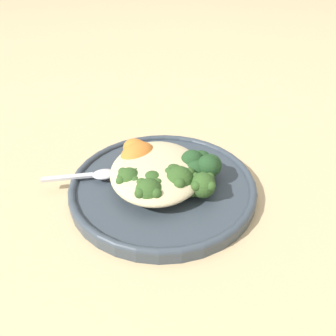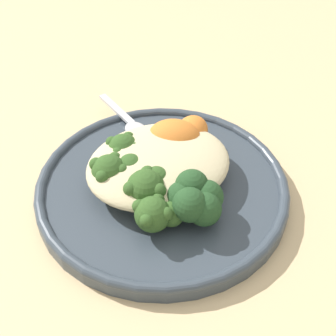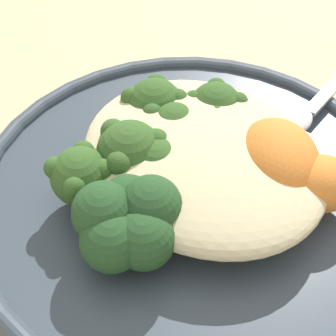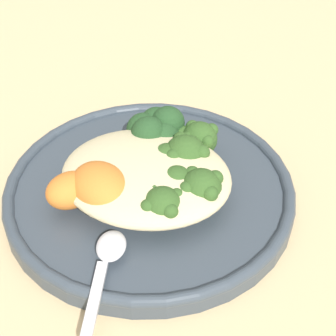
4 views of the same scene
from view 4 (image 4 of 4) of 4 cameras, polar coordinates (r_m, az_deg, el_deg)
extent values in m
plane|color=#D6B784|center=(0.57, -1.38, -2.06)|extent=(4.00, 4.00, 0.00)
cylinder|color=#38424C|center=(0.55, -1.42, -2.65)|extent=(0.28, 0.28, 0.02)
torus|color=#38424C|center=(0.55, -1.44, -2.04)|extent=(0.28, 0.28, 0.01)
ellipsoid|color=beige|center=(0.53, -2.39, -0.74)|extent=(0.16, 0.14, 0.03)
ellipsoid|color=#9EBC66|center=(0.54, -3.29, -1.32)|extent=(0.09, 0.09, 0.02)
sphere|color=#335623|center=(0.50, -0.58, -3.94)|extent=(0.04, 0.04, 0.04)
sphere|color=#335623|center=(0.49, -2.07, -3.98)|extent=(0.01, 0.01, 0.01)
sphere|color=#335623|center=(0.48, 0.25, -4.44)|extent=(0.01, 0.01, 0.01)
sphere|color=#335623|center=(0.50, 0.88, -2.84)|extent=(0.01, 0.01, 0.01)
sphere|color=#335623|center=(0.50, -1.38, -2.40)|extent=(0.01, 0.01, 0.01)
ellipsoid|color=#9EBC66|center=(0.54, -1.53, -1.17)|extent=(0.10, 0.04, 0.01)
sphere|color=#335623|center=(0.51, 3.35, -2.17)|extent=(0.04, 0.04, 0.04)
sphere|color=#335623|center=(0.50, 1.89, -2.17)|extent=(0.01, 0.01, 0.01)
sphere|color=#335623|center=(0.50, 4.31, -2.62)|extent=(0.01, 0.01, 0.01)
sphere|color=#335623|center=(0.51, 4.83, -1.03)|extent=(0.01, 0.01, 0.01)
sphere|color=#335623|center=(0.52, 2.48, -0.61)|extent=(0.01, 0.01, 0.01)
ellipsoid|color=#9EBC66|center=(0.54, -2.15, -1.10)|extent=(0.07, 0.03, 0.01)
sphere|color=#335623|center=(0.52, 0.88, -1.61)|extent=(0.04, 0.04, 0.04)
sphere|color=#335623|center=(0.51, -0.20, -1.82)|extent=(0.01, 0.01, 0.01)
sphere|color=#335623|center=(0.51, 2.37, -1.38)|extent=(0.01, 0.01, 0.01)
sphere|color=#335623|center=(0.52, 0.50, -0.14)|extent=(0.01, 0.01, 0.01)
ellipsoid|color=#9EBC66|center=(0.55, -3.28, 0.03)|extent=(0.06, 0.03, 0.02)
sphere|color=#335623|center=(0.54, -0.08, 0.72)|extent=(0.04, 0.04, 0.04)
sphere|color=#335623|center=(0.53, -1.36, 0.77)|extent=(0.01, 0.01, 0.01)
sphere|color=#335623|center=(0.53, 0.65, 0.41)|extent=(0.01, 0.01, 0.01)
sphere|color=#335623|center=(0.54, 1.18, 1.67)|extent=(0.01, 0.01, 0.01)
sphere|color=#335623|center=(0.55, -0.78, 2.02)|extent=(0.01, 0.01, 0.01)
ellipsoid|color=#9EBC66|center=(0.55, -2.09, 0.11)|extent=(0.07, 0.04, 0.02)
sphere|color=#335623|center=(0.54, 1.75, 1.26)|extent=(0.04, 0.04, 0.04)
sphere|color=#335623|center=(0.53, 0.53, 1.09)|extent=(0.02, 0.02, 0.02)
sphere|color=#335623|center=(0.54, 3.46, 1.57)|extent=(0.02, 0.02, 0.02)
sphere|color=#335623|center=(0.55, 1.31, 2.89)|extent=(0.02, 0.02, 0.02)
ellipsoid|color=#9EBC66|center=(0.56, -1.39, 0.38)|extent=(0.08, 0.05, 0.01)
sphere|color=#335623|center=(0.56, 2.79, 1.65)|extent=(0.03, 0.03, 0.03)
sphere|color=#335623|center=(0.55, 1.86, 1.69)|extent=(0.01, 0.01, 0.01)
sphere|color=#335623|center=(0.55, 3.39, 1.42)|extent=(0.01, 0.01, 0.01)
sphere|color=#335623|center=(0.56, 3.74, 2.36)|extent=(0.01, 0.01, 0.01)
sphere|color=#335623|center=(0.56, 2.24, 2.62)|extent=(0.01, 0.01, 0.01)
ellipsoid|color=#9EBC66|center=(0.56, -1.38, 0.96)|extent=(0.09, 0.08, 0.02)
sphere|color=#335623|center=(0.57, 3.21, 2.94)|extent=(0.04, 0.04, 0.04)
sphere|color=#335623|center=(0.56, 1.99, 3.03)|extent=(0.01, 0.01, 0.01)
sphere|color=#335623|center=(0.56, 4.01, 2.68)|extent=(0.01, 0.01, 0.01)
sphere|color=#335623|center=(0.57, 4.45, 3.87)|extent=(0.01, 0.01, 0.01)
sphere|color=#335623|center=(0.58, 2.48, 4.21)|extent=(0.01, 0.01, 0.01)
ellipsoid|color=#9EBC66|center=(0.56, -2.45, 0.90)|extent=(0.07, 0.08, 0.02)
sphere|color=#335623|center=(0.58, 1.44, 3.06)|extent=(0.03, 0.03, 0.03)
sphere|color=#335623|center=(0.57, 0.72, 2.99)|extent=(0.01, 0.01, 0.01)
sphere|color=#335623|center=(0.57, 2.46, 3.26)|extent=(0.01, 0.01, 0.01)
sphere|color=#335623|center=(0.58, 1.18, 4.02)|extent=(0.01, 0.01, 0.01)
ellipsoid|color=orange|center=(0.52, -5.97, -2.23)|extent=(0.07, 0.08, 0.03)
ellipsoid|color=orange|center=(0.52, -9.89, -2.23)|extent=(0.06, 0.06, 0.03)
ellipsoid|color=orange|center=(0.51, -6.85, -1.95)|extent=(0.08, 0.08, 0.04)
sphere|color=#234723|center=(0.58, -2.52, 3.92)|extent=(0.04, 0.04, 0.04)
sphere|color=#234723|center=(0.57, -1.99, 3.53)|extent=(0.04, 0.04, 0.04)
sphere|color=#234723|center=(0.57, -0.25, 3.01)|extent=(0.04, 0.04, 0.04)
sphere|color=#234723|center=(0.58, 0.21, 4.56)|extent=(0.04, 0.04, 0.04)
sphere|color=#234723|center=(0.59, -1.18, 4.54)|extent=(0.04, 0.04, 0.04)
cube|color=silver|center=(0.45, -6.97, -13.42)|extent=(0.02, 0.08, 0.00)
ellipsoid|color=silver|center=(0.48, -5.78, -7.87)|extent=(0.03, 0.04, 0.01)
camera|label=1|loc=(0.48, 52.93, 18.35)|focal=35.00mm
camera|label=2|loc=(0.73, 22.56, 38.20)|focal=50.00mm
camera|label=3|loc=(0.64, -14.27, 30.26)|focal=60.00mm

